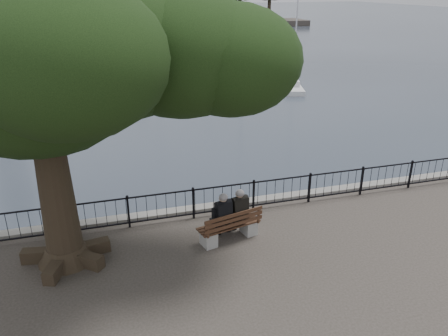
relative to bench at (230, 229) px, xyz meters
name	(u,v)px	position (x,y,z in m)	size (l,w,h in m)	color
harbor	(220,220)	(0.28, 2.05, -0.84)	(260.00, 260.00, 1.20)	slate
railing	(224,198)	(0.28, 1.55, 0.22)	(22.06, 0.06, 1.00)	black
bench	(230,229)	(0.00, 0.00, 0.00)	(1.94, 0.97, 0.98)	gray
person_left	(221,218)	(-0.26, 0.05, 0.37)	(0.56, 0.83, 1.56)	black
person_right	(237,214)	(0.26, 0.17, 0.37)	(0.56, 0.83, 1.56)	black
tree	(70,48)	(-3.71, 0.39, 5.16)	(10.24, 7.15, 8.36)	black
lion_monument	(136,33)	(2.28, 48.98, 0.81)	(5.82, 5.82, 8.63)	slate
sailboat_a	(56,119)	(-5.87, 17.12, -1.03)	(2.41, 4.97, 9.71)	silver
sailboat_c	(240,97)	(6.65, 19.13, -1.03)	(3.19, 4.87, 10.02)	silver
sailboat_d	(291,86)	(11.89, 21.84, -1.06)	(2.82, 5.37, 9.09)	silver
sailboat_f	(154,66)	(2.49, 33.87, -0.99)	(2.96, 5.61, 11.97)	silver
sailboat_g	(206,60)	(8.40, 36.39, -1.05)	(2.68, 5.59, 9.78)	silver
sailboat_h	(85,66)	(-4.17, 36.01, -1.01)	(3.18, 4.97, 10.66)	silver
far_shore	(238,6)	(25.82, 78.50, 2.66)	(30.00, 8.60, 9.18)	#332D27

